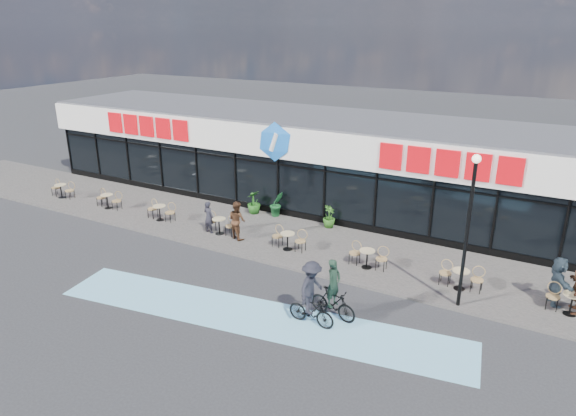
{
  "coord_description": "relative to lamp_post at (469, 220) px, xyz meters",
  "views": [
    {
      "loc": [
        12.0,
        -13.75,
        9.09
      ],
      "look_at": [
        2.48,
        3.5,
        1.94
      ],
      "focal_mm": 32.0,
      "sensor_mm": 36.0,
      "label": 1
    }
  ],
  "objects": [
    {
      "name": "ground",
      "position": [
        -9.7,
        -2.3,
        -3.2
      ],
      "size": [
        120.0,
        120.0,
        0.0
      ],
      "primitive_type": "plane",
      "color": "#28282B",
      "rests_on": "ground"
    },
    {
      "name": "sidewalk",
      "position": [
        -9.7,
        2.2,
        -3.15
      ],
      "size": [
        44.0,
        5.0,
        0.1
      ],
      "primitive_type": "cube",
      "color": "#5B5550",
      "rests_on": "ground"
    },
    {
      "name": "bike_lane",
      "position": [
        -5.7,
        -3.8,
        -3.19
      ],
      "size": [
        14.17,
        4.13,
        0.01
      ],
      "primitive_type": "cube",
      "rotation": [
        0.0,
        0.0,
        0.14
      ],
      "color": "#77C0E1",
      "rests_on": "ground"
    },
    {
      "name": "building",
      "position": [
        -9.7,
        7.63,
        -0.86
      ],
      "size": [
        30.6,
        6.57,
        4.75
      ],
      "color": "black",
      "rests_on": "ground"
    },
    {
      "name": "lamp_post",
      "position": [
        0.0,
        0.0,
        0.0
      ],
      "size": [
        0.28,
        0.28,
        5.22
      ],
      "color": "black",
      "rests_on": "sidewalk"
    },
    {
      "name": "bistro_set_0",
      "position": [
        -21.27,
        1.26,
        -2.64
      ],
      "size": [
        1.54,
        0.62,
        0.9
      ],
      "color": "tan",
      "rests_on": "sidewalk"
    },
    {
      "name": "bistro_set_1",
      "position": [
        -17.76,
        1.26,
        -2.64
      ],
      "size": [
        1.54,
        0.62,
        0.9
      ],
      "color": "tan",
      "rests_on": "sidewalk"
    },
    {
      "name": "bistro_set_2",
      "position": [
        -14.25,
        1.26,
        -2.64
      ],
      "size": [
        1.54,
        0.62,
        0.9
      ],
      "color": "tan",
      "rests_on": "sidewalk"
    },
    {
      "name": "bistro_set_3",
      "position": [
        -10.73,
        1.26,
        -2.64
      ],
      "size": [
        1.54,
        0.62,
        0.9
      ],
      "color": "tan",
      "rests_on": "sidewalk"
    },
    {
      "name": "bistro_set_4",
      "position": [
        -7.22,
        1.26,
        -2.64
      ],
      "size": [
        1.54,
        0.62,
        0.9
      ],
      "color": "tan",
      "rests_on": "sidewalk"
    },
    {
      "name": "bistro_set_5",
      "position": [
        -3.71,
        1.26,
        -2.64
      ],
      "size": [
        1.54,
        0.62,
        0.9
      ],
      "color": "tan",
      "rests_on": "sidewalk"
    },
    {
      "name": "bistro_set_6",
      "position": [
        -0.2,
        1.26,
        -2.64
      ],
      "size": [
        1.54,
        0.62,
        0.9
      ],
      "color": "tan",
      "rests_on": "sidewalk"
    },
    {
      "name": "bistro_set_7",
      "position": [
        3.32,
        1.26,
        -2.64
      ],
      "size": [
        1.54,
        0.62,
        0.9
      ],
      "color": "tan",
      "rests_on": "sidewalk"
    },
    {
      "name": "potted_plant_left",
      "position": [
        -9.62,
        4.4,
        -2.48
      ],
      "size": [
        0.83,
        0.87,
        1.24
      ],
      "primitive_type": "imported",
      "rotation": [
        0.0,
        0.0,
        0.98
      ],
      "color": "#164E23",
      "rests_on": "sidewalk"
    },
    {
      "name": "potted_plant_mid",
      "position": [
        -10.8,
        4.18,
        -2.52
      ],
      "size": [
        0.78,
        0.78,
        1.16
      ],
      "primitive_type": "imported",
      "rotation": [
        0.0,
        0.0,
        4.49
      ],
      "color": "#1F5418",
      "rests_on": "sidewalk"
    },
    {
      "name": "potted_plant_right",
      "position": [
        -6.75,
        4.29,
        -2.58
      ],
      "size": [
        0.58,
        0.58,
        1.04
      ],
      "primitive_type": "imported",
      "rotation": [
        0.0,
        0.0,
        1.57
      ],
      "color": "#255317",
      "rests_on": "sidewalk"
    },
    {
      "name": "patron_left",
      "position": [
        -11.24,
        1.09,
        -2.36
      ],
      "size": [
        0.59,
        0.44,
        1.48
      ],
      "primitive_type": "imported",
      "rotation": [
        0.0,
        0.0,
        2.97
      ],
      "color": "#23212A",
      "rests_on": "sidewalk"
    },
    {
      "name": "patron_right",
      "position": [
        -9.73,
        1.14,
        -2.24
      ],
      "size": [
        1.01,
        0.9,
        1.72
      ],
      "primitive_type": "imported",
      "rotation": [
        0.0,
        0.0,
        2.78
      ],
      "color": "#482B19",
      "rests_on": "sidewalk"
    },
    {
      "name": "pedestrian_b",
      "position": [
        2.82,
        1.67,
        -2.24
      ],
      "size": [
        1.03,
        1.67,
        1.71
      ],
      "primitive_type": "imported",
      "rotation": [
        0.0,
        0.0,
        1.93
      ],
      "color": "#2A3842",
      "rests_on": "sidewalk"
    },
    {
      "name": "cyclist_a",
      "position": [
        -3.89,
        -3.32,
        -2.17
      ],
      "size": [
        1.64,
        1.17,
        2.21
      ],
      "color": "black",
      "rests_on": "ground"
    },
    {
      "name": "cyclist_b",
      "position": [
        -3.46,
        -2.6,
        -2.46
      ],
      "size": [
        1.77,
        0.77,
        2.07
      ],
      "color": "black",
      "rests_on": "ground"
    }
  ]
}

